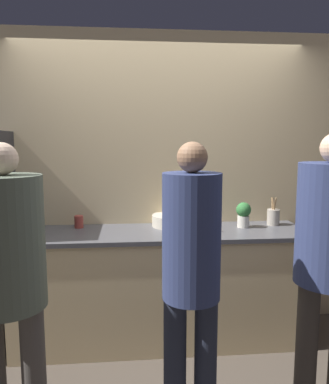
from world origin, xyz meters
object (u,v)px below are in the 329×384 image
at_px(person_left, 8,267).
at_px(fruit_bowl, 174,220).
at_px(person_center, 191,267).
at_px(utensil_crock, 273,217).
at_px(bottle_red, 205,225).
at_px(bottle_clear, 21,229).
at_px(potted_plant, 243,214).
at_px(cup_red, 79,222).
at_px(bottle_green, 167,230).

bearing_deg(person_left, fruit_bowl, 50.01).
xyz_separation_m(person_left, person_center, (0.97, 0.03, -0.04)).
height_order(utensil_crock, bottle_red, utensil_crock).
bearing_deg(fruit_bowl, bottle_clear, -167.12).
distance_m(utensil_crock, bottle_clear, 2.09).
relative_size(bottle_red, potted_plant, 0.74).
distance_m(person_center, cup_red, 1.42).
bearing_deg(fruit_bowl, person_center, -92.13).
bearing_deg(potted_plant, utensil_crock, 12.57).
xyz_separation_m(bottle_green, potted_plant, (0.68, 0.28, 0.06)).
bearing_deg(bottle_red, bottle_green, -157.04).
xyz_separation_m(person_center, bottle_clear, (-1.17, 0.91, 0.02)).
bearing_deg(person_center, utensil_crock, 51.35).
bearing_deg(bottle_red, potted_plant, 21.94).
height_order(bottle_clear, potted_plant, potted_plant).
relative_size(utensil_crock, potted_plant, 1.13).
bearing_deg(fruit_bowl, potted_plant, -10.28).
distance_m(bottle_clear, bottle_green, 1.12).
height_order(bottle_green, cup_red, bottle_green).
bearing_deg(bottle_red, cup_red, 166.09).
xyz_separation_m(utensil_crock, bottle_clear, (-2.08, -0.24, -0.01)).
xyz_separation_m(person_left, fruit_bowl, (1.02, 1.21, -0.03)).
xyz_separation_m(person_left, potted_plant, (1.60, 1.11, 0.04)).
relative_size(person_left, bottle_green, 10.98).
distance_m(person_left, potted_plant, 1.94).
bearing_deg(bottle_green, utensil_crock, 19.59).
bearing_deg(utensil_crock, person_center, -128.65).
height_order(person_left, potted_plant, person_left).
xyz_separation_m(bottle_clear, cup_red, (0.40, 0.28, -0.01)).
distance_m(fruit_bowl, bottle_green, 0.40).
bearing_deg(person_center, bottle_red, 74.17).
bearing_deg(person_center, fruit_bowl, 87.87).
bearing_deg(bottle_clear, potted_plant, 5.46).
xyz_separation_m(utensil_crock, bottle_red, (-0.65, -0.21, -0.01)).
relative_size(person_center, fruit_bowl, 4.39).
xyz_separation_m(person_center, bottle_red, (0.26, 0.93, 0.03)).
distance_m(person_left, fruit_bowl, 1.58).
height_order(person_left, fruit_bowl, person_left).
distance_m(bottle_green, cup_red, 0.81).
relative_size(person_center, bottle_clear, 10.76).
distance_m(utensil_crock, potted_plant, 0.30).
bearing_deg(potted_plant, person_center, -120.12).
height_order(bottle_red, potted_plant, potted_plant).
relative_size(cup_red, potted_plant, 0.48).
relative_size(bottle_clear, bottle_green, 1.02).
bearing_deg(bottle_clear, person_center, -37.93).
xyz_separation_m(person_left, bottle_red, (1.24, 0.96, -0.01)).
bearing_deg(bottle_green, person_center, -86.26).
relative_size(person_left, potted_plant, 7.70).
bearing_deg(utensil_crock, bottle_red, -162.10).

